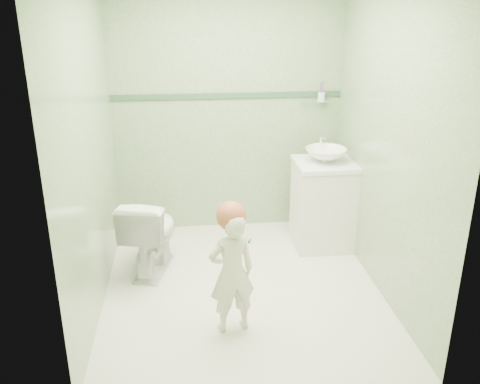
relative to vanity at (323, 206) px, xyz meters
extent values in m
plane|color=beige|center=(-0.84, -0.70, -0.40)|extent=(2.50, 2.50, 0.00)
cube|color=gray|center=(-0.84, 0.55, 0.80)|extent=(2.20, 0.04, 2.40)
cube|color=gray|center=(-0.84, -1.95, 0.80)|extent=(2.20, 0.04, 2.40)
cube|color=gray|center=(-1.94, -0.70, 0.80)|extent=(0.04, 2.50, 2.40)
cube|color=gray|center=(0.26, -0.70, 0.80)|extent=(0.04, 2.50, 2.40)
cube|color=#33543C|center=(-0.84, 0.54, 0.95)|extent=(2.20, 0.02, 0.05)
cube|color=white|center=(0.00, 0.00, 0.00)|extent=(0.52, 0.50, 0.80)
cube|color=white|center=(0.00, 0.00, 0.41)|extent=(0.54, 0.52, 0.04)
imported|color=white|center=(0.00, 0.00, 0.49)|extent=(0.37, 0.37, 0.13)
cylinder|color=silver|center=(0.00, 0.20, 0.55)|extent=(0.03, 0.03, 0.18)
cylinder|color=silver|center=(0.00, 0.15, 0.63)|extent=(0.02, 0.12, 0.02)
cylinder|color=silver|center=(0.00, 0.50, 0.88)|extent=(0.26, 0.02, 0.02)
cylinder|color=silver|center=(0.06, 0.48, 0.93)|extent=(0.07, 0.07, 0.09)
cylinder|color=#D5404B|center=(0.07, 0.49, 1.00)|extent=(0.01, 0.01, 0.17)
cylinder|color=blue|center=(0.04, 0.47, 1.00)|extent=(0.01, 0.01, 0.17)
imported|color=white|center=(-1.58, -0.32, -0.05)|extent=(0.54, 0.75, 0.69)
imported|color=beige|center=(-0.97, -1.24, 0.05)|extent=(0.37, 0.29, 0.90)
sphere|color=#AD5337|center=(-0.97, -1.22, 0.47)|extent=(0.20, 0.20, 0.20)
cylinder|color=#038862|center=(-0.86, -1.35, 0.34)|extent=(0.04, 0.14, 0.06)
cube|color=white|center=(-0.93, -1.31, 0.38)|extent=(0.03, 0.03, 0.02)
camera|label=1|loc=(-1.25, -4.32, 1.83)|focal=38.37mm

